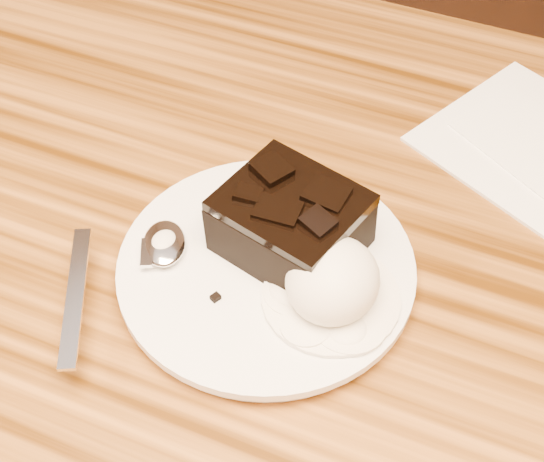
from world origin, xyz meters
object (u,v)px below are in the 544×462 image
at_px(ice_cream_scoop, 333,280).
at_px(napkin, 533,143).
at_px(plate, 266,272).
at_px(brownie, 291,226).
at_px(spoon, 164,245).

xyz_separation_m(ice_cream_scoop, napkin, (0.09, 0.22, -0.03)).
height_order(plate, brownie, brownie).
height_order(spoon, napkin, spoon).
bearing_deg(ice_cream_scoop, brownie, 141.95).
distance_m(brownie, spoon, 0.09).
distance_m(plate, napkin, 0.25).
height_order(brownie, spoon, brownie).
distance_m(plate, spoon, 0.07).
bearing_deg(napkin, spoon, -133.54).
xyz_separation_m(plate, ice_cream_scoop, (0.05, -0.01, 0.03)).
bearing_deg(napkin, plate, -124.46).
distance_m(plate, brownie, 0.04).
bearing_deg(spoon, brownie, -1.07).
relative_size(brownie, ice_cream_scoop, 1.37).
xyz_separation_m(brownie, napkin, (0.13, 0.18, -0.03)).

